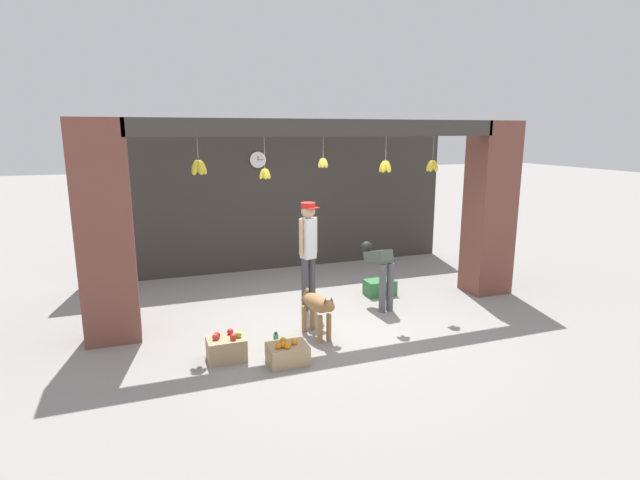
{
  "coord_description": "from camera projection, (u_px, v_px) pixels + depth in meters",
  "views": [
    {
      "loc": [
        -2.59,
        -6.68,
        2.78
      ],
      "look_at": [
        0.0,
        0.45,
        1.12
      ],
      "focal_mm": 28.0,
      "sensor_mm": 36.0,
      "label": 1
    }
  ],
  "objects": [
    {
      "name": "ground_plane",
      "position": [
        330.0,
        318.0,
        7.59
      ],
      "size": [
        60.0,
        60.0,
        0.0
      ],
      "primitive_type": "plane",
      "color": "gray"
    },
    {
      "name": "shop_back_wall",
      "position": [
        276.0,
        197.0,
        10.09
      ],
      "size": [
        7.41,
        0.12,
        2.95
      ],
      "primitive_type": "cube",
      "color": "#38332D",
      "rests_on": "ground_plane"
    },
    {
      "name": "shop_pillar_left",
      "position": [
        105.0,
        233.0,
        6.54
      ],
      "size": [
        0.7,
        0.6,
        2.95
      ],
      "primitive_type": "cube",
      "color": "brown",
      "rests_on": "ground_plane"
    },
    {
      "name": "shop_pillar_right",
      "position": [
        490.0,
        209.0,
        8.57
      ],
      "size": [
        0.7,
        0.6,
        2.95
      ],
      "primitive_type": "cube",
      "color": "brown",
      "rests_on": "ground_plane"
    },
    {
      "name": "storefront_awning",
      "position": [
        328.0,
        130.0,
        7.11
      ],
      "size": [
        5.51,
        0.29,
        0.83
      ],
      "color": "#3D3833"
    },
    {
      "name": "dog",
      "position": [
        317.0,
        306.0,
        6.8
      ],
      "size": [
        0.34,
        0.84,
        0.65
      ],
      "rotation": [
        0.0,
        0.0,
        -1.38
      ],
      "color": "#9E7042",
      "rests_on": "ground_plane"
    },
    {
      "name": "shopkeeper",
      "position": [
        308.0,
        247.0,
        7.73
      ],
      "size": [
        0.33,
        0.3,
        1.72
      ],
      "rotation": [
        0.0,
        0.0,
        3.48
      ],
      "color": "#424247",
      "rests_on": "ground_plane"
    },
    {
      "name": "worker_stooping",
      "position": [
        380.0,
        267.0,
        7.91
      ],
      "size": [
        0.29,
        0.77,
        1.0
      ],
      "rotation": [
        0.0,
        0.0,
        0.1
      ],
      "color": "#56565B",
      "rests_on": "ground_plane"
    },
    {
      "name": "fruit_crate_oranges",
      "position": [
        287.0,
        353.0,
        6.08
      ],
      "size": [
        0.48,
        0.37,
        0.32
      ],
      "color": "tan",
      "rests_on": "ground_plane"
    },
    {
      "name": "fruit_crate_apples",
      "position": [
        226.0,
        348.0,
        6.19
      ],
      "size": [
        0.47,
        0.35,
        0.35
      ],
      "color": "tan",
      "rests_on": "ground_plane"
    },
    {
      "name": "produce_box_green",
      "position": [
        380.0,
        287.0,
        8.65
      ],
      "size": [
        0.51,
        0.33,
        0.26
      ],
      "primitive_type": "cube",
      "color": "#387A42",
      "rests_on": "ground_plane"
    },
    {
      "name": "water_bottle",
      "position": [
        276.0,
        341.0,
        6.47
      ],
      "size": [
        0.07,
        0.07,
        0.24
      ],
      "color": "#38934C",
      "rests_on": "ground_plane"
    },
    {
      "name": "wall_clock",
      "position": [
        258.0,
        160.0,
        9.73
      ],
      "size": [
        0.34,
        0.03,
        0.34
      ],
      "color": "black"
    }
  ]
}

